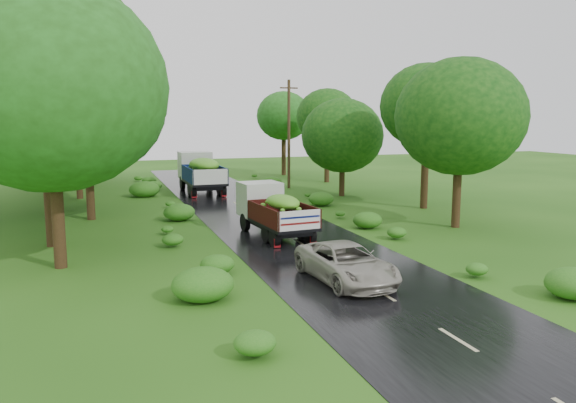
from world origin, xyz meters
name	(u,v)px	position (x,y,z in m)	size (l,w,h in m)	color
ground	(383,294)	(0.00, 0.00, 0.00)	(120.00, 120.00, 0.00)	#1F4D10
road	(324,258)	(0.00, 5.00, 0.01)	(6.50, 80.00, 0.02)	black
road_lines	(315,252)	(0.00, 6.00, 0.02)	(0.12, 69.60, 0.00)	#BFB78C
truck_near	(273,208)	(-0.68, 9.82, 1.36)	(2.50, 5.88, 2.41)	black
truck_far	(200,170)	(-1.22, 26.42, 1.67)	(2.59, 7.07, 2.96)	black
car	(346,263)	(-0.57, 1.63, 0.67)	(2.17, 4.70, 1.31)	#A49F92
utility_pole	(289,133)	(5.97, 26.75, 4.40)	(1.50, 0.25, 8.55)	#382616
trees_left	(64,94)	(-10.26, 21.29, 7.05)	(6.95, 33.61, 10.29)	black
trees_right	(360,119)	(9.38, 21.00, 5.48)	(6.00, 31.31, 7.87)	black
shrubs	(262,214)	(0.00, 14.00, 0.35)	(11.90, 44.00, 0.70)	#266B19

